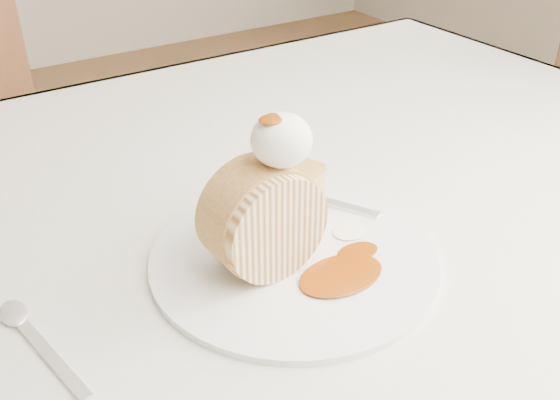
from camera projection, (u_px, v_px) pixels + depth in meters
table at (239, 249)px, 0.80m from camera, size 1.40×0.90×0.75m
plate at (294, 257)px, 0.63m from camera, size 0.37×0.37×0.01m
roulade_slice at (264, 219)px, 0.58m from camera, size 0.11×0.06×0.11m
cake_chunk at (286, 197)px, 0.67m from camera, size 0.08×0.08×0.05m
whipped_cream at (281, 140)px, 0.55m from camera, size 0.06×0.06×0.05m
caramel_drizzle at (273, 113)px, 0.53m from camera, size 0.03×0.02×0.01m
caramel_pool at (341, 275)px, 0.59m from camera, size 0.11×0.09×0.00m
fork at (327, 202)px, 0.71m from camera, size 0.10×0.16×0.00m
spoon at (53, 359)px, 0.51m from camera, size 0.05×0.14×0.00m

